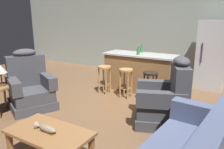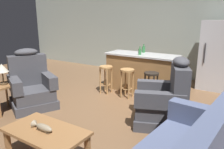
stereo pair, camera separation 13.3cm
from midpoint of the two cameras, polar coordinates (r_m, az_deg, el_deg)
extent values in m
plane|color=brown|center=(4.58, 0.95, -8.75)|extent=(12.00, 12.00, 0.00)
cube|color=#939E93|center=(7.08, 14.70, 9.96)|extent=(12.00, 0.05, 2.60)
cube|color=olive|center=(3.01, -15.70, -14.13)|extent=(1.10, 0.60, 0.04)
cube|color=olive|center=(3.34, -24.49, -16.01)|extent=(0.06, 0.06, 0.38)
cube|color=olive|center=(3.57, -17.92, -13.24)|extent=(0.06, 0.06, 0.38)
cube|color=olive|center=(2.97, -5.04, -18.75)|extent=(0.06, 0.06, 0.38)
cube|color=#4C3823|center=(2.98, -16.03, -13.88)|extent=(0.22, 0.07, 0.01)
ellipsoid|color=gray|center=(2.96, -16.08, -13.22)|extent=(0.28, 0.09, 0.09)
cone|color=gray|center=(3.08, -18.23, -12.25)|extent=(0.06, 0.10, 0.10)
cube|color=#4C5675|center=(2.33, 25.57, -16.22)|extent=(0.38, 1.91, 0.52)
cube|color=#4C5675|center=(3.19, 23.30, -9.90)|extent=(0.86, 0.28, 0.28)
cube|color=#3D3D42|center=(4.87, -18.99, -7.01)|extent=(1.12, 1.12, 0.18)
cube|color=#3D3D42|center=(4.80, -19.19, -4.68)|extent=(1.05, 1.03, 0.24)
cube|color=#3D3D42|center=(4.96, -20.39, 1.15)|extent=(0.54, 0.79, 0.64)
ellipsoid|color=#3D3D42|center=(4.89, -20.78, 5.48)|extent=(0.44, 0.53, 0.16)
cube|color=#3D3D42|center=(4.78, -15.54, -1.32)|extent=(0.80, 0.51, 0.26)
cube|color=#3D3D42|center=(4.65, -23.35, -2.43)|extent=(0.80, 0.51, 0.26)
cube|color=#3D3D42|center=(4.05, 13.10, -11.04)|extent=(1.10, 1.10, 0.18)
cube|color=#3D3D42|center=(3.97, 13.28, -8.30)|extent=(1.03, 1.00, 0.24)
cube|color=#3D3D42|center=(3.85, 18.12, -2.39)|extent=(0.51, 0.79, 0.64)
ellipsoid|color=#3D3D42|center=(3.76, 18.58, 3.16)|extent=(0.42, 0.53, 0.16)
cube|color=#3D3D42|center=(3.57, 13.41, -6.63)|extent=(0.81, 0.47, 0.26)
cube|color=#3D3D42|center=(4.19, 13.01, -3.39)|extent=(0.81, 0.47, 0.26)
cube|color=olive|center=(4.72, -26.19, -2.61)|extent=(0.48, 0.48, 0.04)
cylinder|color=olive|center=(5.06, -25.10, -4.72)|extent=(0.04, 0.04, 0.52)
cylinder|color=olive|center=(4.74, -22.48, -5.70)|extent=(0.04, 0.04, 0.52)
cylinder|color=#4C3823|center=(4.70, -25.70, -2.19)|extent=(0.14, 0.14, 0.03)
cylinder|color=#4C3823|center=(4.67, -25.87, -0.72)|extent=(0.02, 0.02, 0.22)
cone|color=#BCB29E|center=(4.63, -26.13, 1.55)|extent=(0.24, 0.24, 0.16)
cube|color=olive|center=(5.57, 8.32, 0.31)|extent=(1.71, 0.63, 0.91)
cube|color=#B2B2B2|center=(5.47, 8.51, 5.13)|extent=(1.80, 0.70, 0.04)
cylinder|color=#A87A47|center=(5.29, -0.90, 1.99)|extent=(0.32, 0.32, 0.04)
torus|color=#A87A47|center=(5.41, -0.88, -2.57)|extent=(0.23, 0.23, 0.02)
cylinder|color=#A87A47|center=(5.35, -2.37, -1.64)|extent=(0.04, 0.04, 0.64)
cylinder|color=#A87A47|center=(5.24, -0.58, -1.97)|extent=(0.04, 0.04, 0.64)
cylinder|color=#A87A47|center=(5.51, -1.17, -1.15)|extent=(0.04, 0.04, 0.64)
cylinder|color=#A87A47|center=(5.41, 0.59, -1.46)|extent=(0.04, 0.04, 0.64)
cylinder|color=#A87A47|center=(5.00, 4.77, 1.17)|extent=(0.32, 0.32, 0.04)
torus|color=#A87A47|center=(5.12, 4.67, -3.62)|extent=(0.23, 0.23, 0.02)
cylinder|color=#A87A47|center=(5.05, 3.15, -2.66)|extent=(0.04, 0.04, 0.64)
cylinder|color=#A87A47|center=(4.96, 5.16, -3.02)|extent=(0.04, 0.04, 0.64)
cylinder|color=#A87A47|center=(5.22, 4.24, -2.11)|extent=(0.04, 0.04, 0.64)
cylinder|color=#A87A47|center=(5.13, 6.21, -2.45)|extent=(0.04, 0.04, 0.64)
cylinder|color=black|center=(4.76, 11.08, 0.25)|extent=(0.32, 0.32, 0.04)
torus|color=black|center=(4.88, 10.83, -4.75)|extent=(0.23, 0.23, 0.02)
cylinder|color=black|center=(4.80, 9.33, -3.77)|extent=(0.04, 0.04, 0.64)
cylinder|color=black|center=(4.73, 11.55, -4.16)|extent=(0.04, 0.04, 0.64)
cylinder|color=black|center=(4.97, 10.26, -3.15)|extent=(0.04, 0.04, 0.64)
cylinder|color=black|center=(4.91, 12.41, -3.51)|extent=(0.04, 0.04, 0.64)
cube|color=#B7B7BC|center=(6.24, 25.87, 4.51)|extent=(0.70, 0.66, 1.76)
cylinder|color=#333338|center=(5.91, 23.67, 5.13)|extent=(0.02, 0.02, 0.50)
cylinder|color=#2D6B38|center=(5.33, 7.99, 5.87)|extent=(0.07, 0.07, 0.14)
cylinder|color=#2D6B38|center=(5.31, 8.03, 6.94)|extent=(0.03, 0.03, 0.06)
cylinder|color=#2D6B38|center=(5.70, 8.92, 6.47)|extent=(0.08, 0.08, 0.15)
cylinder|color=#2D6B38|center=(5.69, 8.96, 7.56)|extent=(0.03, 0.03, 0.07)
camera|label=1|loc=(0.07, -89.10, 0.24)|focal=35.00mm
camera|label=2|loc=(0.07, 90.90, -0.24)|focal=35.00mm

